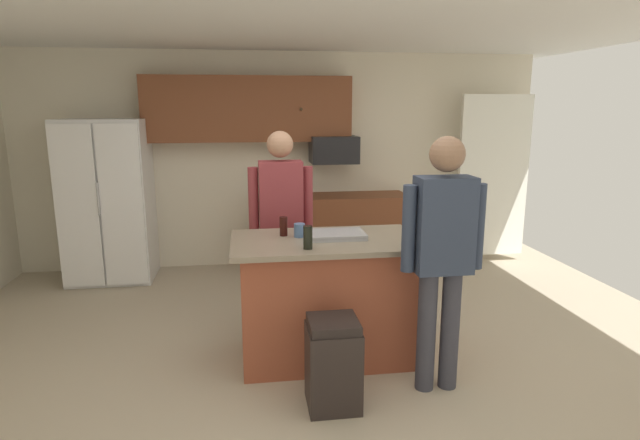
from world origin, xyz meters
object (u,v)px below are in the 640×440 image
(person_host_foreground, at_px, (442,247))
(glass_stout_tall, at_px, (308,237))
(refrigerator, at_px, (108,201))
(kitchen_island, at_px, (325,298))
(mug_ceramic_white, at_px, (300,230))
(serving_tray, at_px, (336,235))
(person_guest_left, at_px, (281,214))
(glass_dark_ale, at_px, (284,226))
(microwave_over_range, at_px, (334,150))
(trash_bin, at_px, (333,363))

(person_host_foreground, height_order, glass_stout_tall, person_host_foreground)
(refrigerator, height_order, kitchen_island, refrigerator)
(mug_ceramic_white, bearing_deg, person_host_foreground, -37.11)
(person_host_foreground, relative_size, serving_tray, 4.02)
(person_guest_left, distance_m, glass_dark_ale, 0.58)
(refrigerator, relative_size, person_host_foreground, 1.03)
(kitchen_island, bearing_deg, person_host_foreground, -39.25)
(person_guest_left, height_order, serving_tray, person_guest_left)
(mug_ceramic_white, relative_size, glass_stout_tall, 0.77)
(serving_tray, bearing_deg, kitchen_island, -153.69)
(microwave_over_range, height_order, kitchen_island, microwave_over_range)
(microwave_over_range, height_order, serving_tray, microwave_over_range)
(refrigerator, xyz_separation_m, serving_tray, (2.22, -2.22, 0.07))
(mug_ceramic_white, height_order, glass_dark_ale, glass_dark_ale)
(person_host_foreground, xyz_separation_m, person_guest_left, (-0.99, 1.31, -0.01))
(refrigerator, relative_size, glass_dark_ale, 12.13)
(serving_tray, bearing_deg, refrigerator, 135.05)
(refrigerator, height_order, microwave_over_range, refrigerator)
(refrigerator, distance_m, person_guest_left, 2.39)
(person_guest_left, xyz_separation_m, mug_ceramic_white, (0.10, -0.64, 0.00))
(serving_tray, bearing_deg, trash_bin, -100.99)
(kitchen_island, relative_size, glass_stout_tall, 8.55)
(trash_bin, bearing_deg, mug_ceramic_white, 99.27)
(glass_stout_tall, bearing_deg, serving_tray, 49.55)
(microwave_over_range, xyz_separation_m, glass_stout_tall, (-0.63, -2.63, -0.40))
(person_host_foreground, bearing_deg, microwave_over_range, -46.15)
(person_guest_left, distance_m, trash_bin, 1.62)
(mug_ceramic_white, xyz_separation_m, glass_dark_ale, (-0.12, 0.06, 0.02))
(person_host_foreground, height_order, person_guest_left, person_host_foreground)
(kitchen_island, relative_size, trash_bin, 2.35)
(person_guest_left, bearing_deg, person_host_foreground, 15.79)
(glass_dark_ale, bearing_deg, microwave_over_range, 70.78)
(refrigerator, bearing_deg, mug_ceramic_white, -47.97)
(kitchen_island, distance_m, person_guest_left, 0.95)
(glass_stout_tall, bearing_deg, mug_ceramic_white, 93.32)
(person_host_foreground, relative_size, glass_stout_tall, 10.57)
(refrigerator, bearing_deg, person_guest_left, -39.48)
(person_guest_left, bearing_deg, serving_tray, 6.99)
(microwave_over_range, relative_size, glass_stout_tall, 3.35)
(glass_dark_ale, relative_size, serving_tray, 0.34)
(person_guest_left, relative_size, glass_stout_tall, 10.45)
(refrigerator, distance_m, glass_dark_ale, 2.79)
(person_host_foreground, bearing_deg, person_guest_left, -13.71)
(kitchen_island, relative_size, glass_dark_ale, 9.52)
(person_host_foreground, height_order, trash_bin, person_host_foreground)
(mug_ceramic_white, distance_m, glass_dark_ale, 0.14)
(serving_tray, bearing_deg, person_host_foreground, -45.02)
(glass_stout_tall, height_order, glass_dark_ale, glass_stout_tall)
(kitchen_island, xyz_separation_m, trash_bin, (-0.06, -0.70, -0.19))
(serving_tray, bearing_deg, glass_dark_ale, 163.88)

